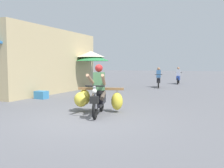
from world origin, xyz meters
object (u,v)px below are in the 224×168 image
object	(u,v)px
motorbike_main_loaded	(96,96)
motorbike_distant_ahead_left	(178,77)
motorbike_distant_ahead_right	(158,79)
produce_crate	(41,95)
market_umbrella_further_along	(93,57)
market_umbrella_near_shop	(91,54)

from	to	relation	value
motorbike_main_loaded	motorbike_distant_ahead_left	xyz separation A→B (m)	(0.43, 13.42, 0.02)
motorbike_distant_ahead_right	produce_crate	distance (m)	8.59
motorbike_distant_ahead_right	motorbike_main_loaded	bearing A→B (deg)	-88.18
motorbike_distant_ahead_left	motorbike_distant_ahead_right	bearing A→B (deg)	-101.15
motorbike_main_loaded	market_umbrella_further_along	xyz separation A→B (m)	(-3.69, 6.38, 1.49)
motorbike_distant_ahead_left	market_umbrella_near_shop	distance (m)	8.32
market_umbrella_near_shop	motorbike_distant_ahead_right	bearing A→B (deg)	41.65
produce_crate	market_umbrella_near_shop	bearing A→B (deg)	89.92
motorbike_distant_ahead_left	motorbike_distant_ahead_right	distance (m)	3.82
motorbike_distant_ahead_right	produce_crate	world-z (taller)	motorbike_distant_ahead_right
market_umbrella_near_shop	market_umbrella_further_along	distance (m)	0.30
market_umbrella_near_shop	market_umbrella_further_along	size ratio (longest dim) A/B	1.08
market_umbrella_near_shop	produce_crate	bearing A→B (deg)	-90.08
market_umbrella_further_along	produce_crate	bearing A→B (deg)	-92.42
motorbike_distant_ahead_left	market_umbrella_near_shop	bearing A→B (deg)	-121.89
market_umbrella_further_along	produce_crate	world-z (taller)	market_umbrella_further_along
motorbike_main_loaded	market_umbrella_further_along	distance (m)	7.52
produce_crate	market_umbrella_further_along	bearing A→B (deg)	87.58
market_umbrella_near_shop	motorbike_main_loaded	bearing A→B (deg)	-59.19
motorbike_main_loaded	motorbike_distant_ahead_left	world-z (taller)	motorbike_main_loaded
market_umbrella_further_along	motorbike_main_loaded	bearing A→B (deg)	-59.98
motorbike_main_loaded	market_umbrella_near_shop	xyz separation A→B (m)	(-3.87, 6.50, 1.69)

